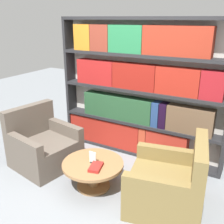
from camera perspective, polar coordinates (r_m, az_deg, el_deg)
ground_plane at (r=3.63m, az=-4.50°, el=-18.28°), size 14.00×14.00×0.00m
bookshelf at (r=4.30m, az=5.74°, el=4.41°), size 2.80×0.30×2.26m
armchair_left at (r=4.34m, az=-14.74°, el=-7.30°), size 1.01×1.02×0.92m
armchair_right at (r=3.40m, az=12.27°, el=-15.29°), size 1.03×1.04×0.92m
coffee_table at (r=3.69m, az=-4.15°, el=-12.36°), size 0.84×0.84×0.38m
table_sign at (r=3.60m, az=-4.22°, el=-9.96°), size 0.10×0.06×0.16m
stray_book at (r=3.50m, az=-3.54°, el=-11.84°), size 0.20×0.27×0.04m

